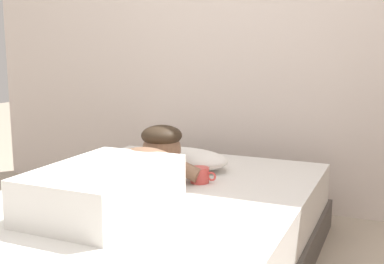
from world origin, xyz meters
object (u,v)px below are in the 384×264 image
object	(u,v)px
coffee_cup	(201,175)
person_lying	(123,176)
bed	(144,240)
pillow	(181,159)
cell_phone	(163,198)

from	to	relation	value
coffee_cup	person_lying	bearing A→B (deg)	-117.87
bed	coffee_cup	world-z (taller)	coffee_cup
coffee_cup	pillow	bearing A→B (deg)	133.91
pillow	person_lying	world-z (taller)	person_lying
person_lying	cell_phone	size ratio (longest dim) A/B	6.57
bed	pillow	world-z (taller)	pillow
person_lying	cell_phone	bearing A→B (deg)	26.80
bed	coffee_cup	bearing A→B (deg)	67.83
bed	person_lying	world-z (taller)	person_lying
cell_phone	person_lying	bearing A→B (deg)	-153.20
cell_phone	coffee_cup	bearing A→B (deg)	80.45
coffee_cup	cell_phone	xyz separation A→B (m)	(-0.05, -0.30, -0.03)
bed	person_lying	bearing A→B (deg)	-142.73
pillow	person_lying	bearing A→B (deg)	-89.82
pillow	coffee_cup	size ratio (longest dim) A/B	4.16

